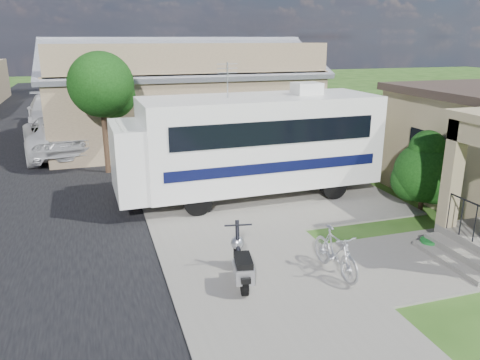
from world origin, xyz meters
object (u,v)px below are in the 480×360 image
object	(u,v)px
scooter	(241,264)
bicycle	(335,254)
garden_hose	(429,244)
motorhome	(250,142)
pickup_truck	(59,134)
van	(52,112)
shrub	(425,169)

from	to	relation	value
scooter	bicycle	xyz separation A→B (m)	(2.08, -0.21, 0.01)
scooter	garden_hose	world-z (taller)	scooter
scooter	motorhome	bearing A→B (deg)	80.00
scooter	pickup_truck	world-z (taller)	pickup_truck
scooter	garden_hose	bearing A→B (deg)	14.33
scooter	van	size ratio (longest dim) A/B	0.27
bicycle	garden_hose	distance (m)	3.00
bicycle	van	xyz separation A→B (m)	(-6.98, 20.68, 0.42)
shrub	van	world-z (taller)	shrub
pickup_truck	garden_hose	world-z (taller)	pickup_truck
motorhome	pickup_truck	xyz separation A→B (m)	(-6.26, 8.25, -0.97)
motorhome	shrub	distance (m)	5.37
pickup_truck	van	xyz separation A→B (m)	(-0.67, 6.80, 0.06)
van	motorhome	bearing A→B (deg)	-71.16
pickup_truck	van	size ratio (longest dim) A/B	0.98
motorhome	garden_hose	size ratio (longest dim) A/B	19.37
garden_hose	van	bearing A→B (deg)	116.18
bicycle	pickup_truck	bearing A→B (deg)	109.84
pickup_truck	van	distance (m)	6.83
garden_hose	bicycle	bearing A→B (deg)	-169.51
scooter	pickup_truck	size ratio (longest dim) A/B	0.27
scooter	bicycle	distance (m)	2.10
bicycle	shrub	bearing A→B (deg)	28.35
pickup_truck	motorhome	bearing A→B (deg)	119.95
van	garden_hose	world-z (taller)	van
motorhome	shrub	world-z (taller)	motorhome
motorhome	bicycle	size ratio (longest dim) A/B	4.94
bicycle	garden_hose	world-z (taller)	bicycle
motorhome	scooter	size ratio (longest dim) A/B	4.93
van	garden_hose	distance (m)	22.46
shrub	garden_hose	world-z (taller)	shrub
scooter	van	bearing A→B (deg)	114.01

